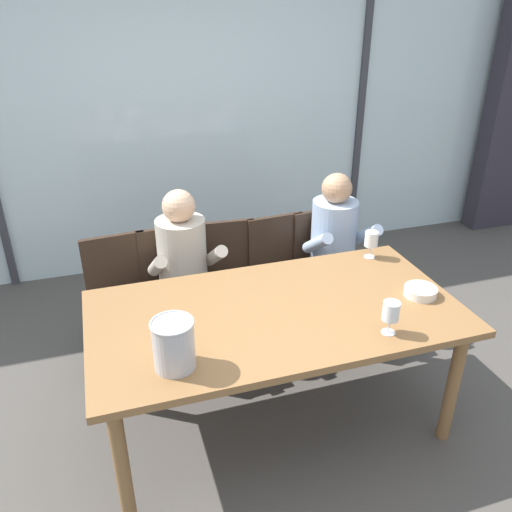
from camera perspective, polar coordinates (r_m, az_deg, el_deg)
ground at (r=3.97m, az=-2.86°, el=-7.81°), size 14.00×14.00×0.00m
window_glass_panel at (r=4.58m, az=-7.40°, el=14.58°), size 7.15×0.03×2.60m
window_mullion_right at (r=5.10m, az=11.38°, el=15.53°), size 0.06×0.06×2.60m
hillside_vineyard at (r=7.93m, az=-12.22°, el=17.85°), size 13.15×2.40×2.18m
dining_table at (r=2.79m, az=2.19°, el=-7.29°), size 1.95×1.03×0.77m
chair_near_curtain at (r=3.55m, az=-14.66°, el=-3.80°), size 0.48×0.48×0.86m
chair_left_of_center at (r=3.59m, az=-8.98°, el=-2.84°), size 0.46×0.46×0.86m
chair_center at (r=3.64m, az=-3.06°, el=-2.07°), size 0.47×0.47×0.86m
chair_right_of_center at (r=3.73m, az=2.73°, el=-1.32°), size 0.47×0.47×0.86m
chair_near_window_right at (r=3.87m, az=7.53°, el=-0.44°), size 0.50×0.50×0.86m
person_beige_jumper at (r=3.39m, az=-7.72°, el=-1.37°), size 0.48×0.63×1.18m
person_pale_blue_shirt at (r=3.70m, az=9.00°, el=1.05°), size 0.48×0.62×1.18m
ice_bucket_primary at (r=2.33m, az=-9.04°, el=-9.51°), size 0.20×0.20×0.24m
tasting_bowl at (r=3.00m, az=17.63°, el=-3.74°), size 0.18×0.18×0.05m
wine_glass_by_left_taster at (r=3.31m, az=12.55°, el=1.70°), size 0.08×0.08×0.17m
wine_glass_near_bucket at (r=2.59m, az=14.61°, el=-5.94°), size 0.08×0.08×0.17m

